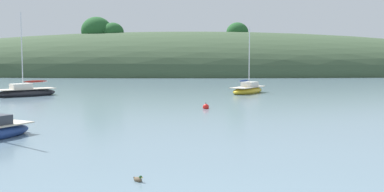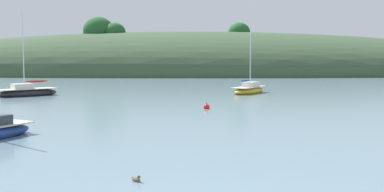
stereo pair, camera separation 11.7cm
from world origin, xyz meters
name	(u,v)px [view 1 (the left image)]	position (x,y,z in m)	size (l,w,h in m)	color
far_shoreline_hill	(190,74)	(-0.05, 88.28, 0.03)	(150.00, 36.00, 21.05)	#384C33
sailboat_navy_dinghy	(26,92)	(-15.56, 34.13, 0.36)	(5.56, 5.12, 8.01)	#232328
sailboat_grey_yawl	(248,90)	(5.74, 37.28, 0.35)	(4.51, 5.57, 6.91)	gold
mooring_buoy_inner	(206,107)	(1.00, 23.49, 0.12)	(0.44, 0.44, 0.54)	red
duck_straggler	(138,179)	(-1.66, 4.66, 0.05)	(0.36, 0.38, 0.24)	brown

